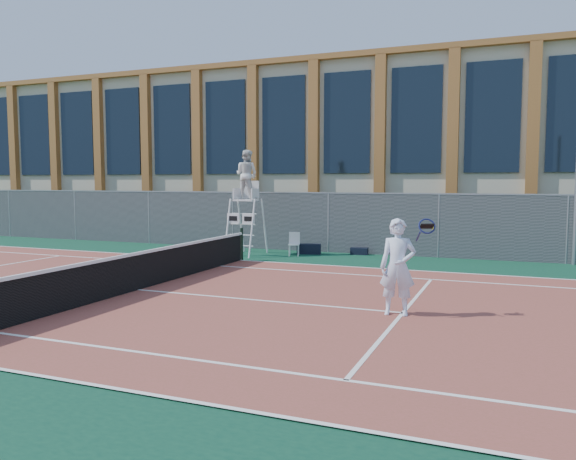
% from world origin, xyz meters
% --- Properties ---
extents(ground, '(120.00, 120.00, 0.00)m').
position_xyz_m(ground, '(0.00, 0.00, 0.00)').
color(ground, '#233814').
extents(apron, '(36.00, 20.00, 0.01)m').
position_xyz_m(apron, '(0.00, 1.00, 0.01)').
color(apron, '#0D3927').
rests_on(apron, ground).
extents(tennis_court, '(23.77, 10.97, 0.02)m').
position_xyz_m(tennis_court, '(0.00, 0.00, 0.02)').
color(tennis_court, brown).
rests_on(tennis_court, apron).
extents(tennis_net, '(0.10, 11.30, 1.10)m').
position_xyz_m(tennis_net, '(0.00, 0.00, 0.54)').
color(tennis_net, black).
rests_on(tennis_net, ground).
extents(fence, '(40.00, 0.06, 2.20)m').
position_xyz_m(fence, '(0.00, 8.80, 1.10)').
color(fence, '#595E60').
rests_on(fence, ground).
extents(hedge, '(40.00, 1.40, 2.20)m').
position_xyz_m(hedge, '(0.00, 10.00, 1.10)').
color(hedge, black).
rests_on(hedge, ground).
extents(building, '(45.00, 10.60, 8.22)m').
position_xyz_m(building, '(0.00, 17.95, 4.15)').
color(building, beige).
rests_on(building, ground).
extents(umpire_chair, '(1.06, 1.64, 3.81)m').
position_xyz_m(umpire_chair, '(-0.52, 7.05, 2.78)').
color(umpire_chair, white).
rests_on(umpire_chair, ground).
extents(plastic_chair, '(0.48, 0.48, 0.83)m').
position_xyz_m(plastic_chair, '(1.17, 7.45, 0.49)').
color(plastic_chair, silver).
rests_on(plastic_chair, apron).
extents(sports_bag_near, '(0.92, 0.57, 0.37)m').
position_xyz_m(sports_bag_near, '(1.52, 8.01, 0.19)').
color(sports_bag_near, black).
rests_on(sports_bag_near, apron).
extents(sports_bag_far, '(0.63, 0.30, 0.25)m').
position_xyz_m(sports_bag_far, '(3.27, 8.52, 0.13)').
color(sports_bag_far, black).
rests_on(sports_bag_far, apron).
extents(tennis_player, '(1.07, 0.74, 1.90)m').
position_xyz_m(tennis_player, '(6.32, -0.20, 0.99)').
color(tennis_player, '#D3E1FD').
rests_on(tennis_player, tennis_court).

